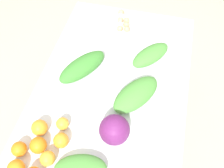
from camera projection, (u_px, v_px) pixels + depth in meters
The scene contains 14 objects.
ground_plane at pixel (112, 137), 2.09m from camera, with size 8.00×8.00×0.00m, color #B2A899.
dining_table at pixel (112, 95), 1.54m from camera, with size 1.38×0.87×0.77m.
cabbage_purple at pixel (114, 130), 1.22m from camera, with size 0.15×0.15×0.15m, color #6B2366.
egg_carton at pixel (123, 24), 1.70m from camera, with size 0.25×0.13×0.09m.
greens_bunch_chard at pixel (136, 94), 1.37m from camera, with size 0.31×0.15×0.10m, color #4C933D.
greens_bunch_scallion at pixel (151, 55), 1.54m from camera, with size 0.28×0.12×0.08m, color #4C933D.
greens_bunch_dandelion at pixel (82, 67), 1.48m from camera, with size 0.33×0.13×0.09m, color #3D8433.
orange_0 at pixel (48, 158), 1.18m from camera, with size 0.07×0.07×0.07m, color #F9A833.
orange_2 at pixel (40, 128), 1.26m from camera, with size 0.08×0.08×0.08m, color orange.
orange_3 at pixel (62, 124), 1.28m from camera, with size 0.07×0.07×0.07m, color #F9A833.
orange_4 at pixel (16, 168), 1.15m from camera, with size 0.08×0.08×0.08m, color orange.
orange_5 at pixel (38, 145), 1.21m from camera, with size 0.08×0.08×0.08m, color orange.
orange_6 at pixel (19, 149), 1.20m from camera, with size 0.07×0.07×0.07m, color orange.
orange_7 at pixel (61, 140), 1.23m from camera, with size 0.08×0.08×0.08m, color orange.
Camera 1 is at (0.79, 0.19, 1.98)m, focal length 40.00 mm.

